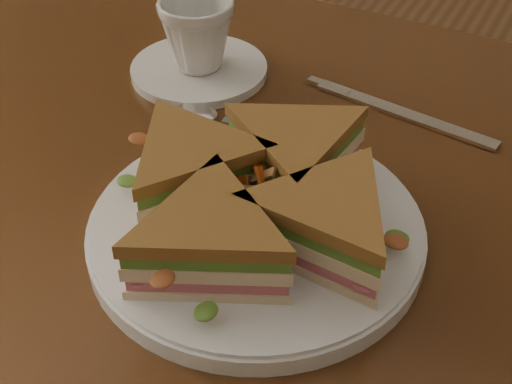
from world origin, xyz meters
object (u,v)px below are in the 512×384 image
at_px(saucer, 199,70).
at_px(coffee_cup, 197,34).
at_px(spoon, 217,118).
at_px(plate, 256,231).
at_px(sandwich_wedges, 256,197).
at_px(knife, 391,110).
at_px(table, 290,291).

bearing_deg(saucer, coffee_cup, 0.00).
bearing_deg(spoon, plate, -56.26).
height_order(plate, spoon, plate).
distance_m(spoon, coffee_cup, 0.11).
xyz_separation_m(sandwich_wedges, coffee_cup, (-0.18, 0.21, 0.00)).
bearing_deg(saucer, spoon, -48.73).
relative_size(plate, sandwich_wedges, 1.00).
xyz_separation_m(spoon, knife, (0.15, 0.10, -0.00)).
bearing_deg(plate, coffee_cup, 130.78).
bearing_deg(plate, table, 70.88).
relative_size(table, knife, 5.59).
xyz_separation_m(table, knife, (0.02, 0.19, 0.10)).
relative_size(knife, saucer, 1.41).
distance_m(sandwich_wedges, knife, 0.24).
bearing_deg(saucer, table, -40.48).
bearing_deg(knife, table, -88.50).
relative_size(table, sandwich_wedges, 4.33).
height_order(saucer, coffee_cup, coffee_cup).
xyz_separation_m(plate, coffee_cup, (-0.18, 0.21, 0.04)).
height_order(table, coffee_cup, coffee_cup).
bearing_deg(plate, knife, 81.12).
relative_size(plate, knife, 1.28).
distance_m(spoon, saucer, 0.10).
relative_size(saucer, coffee_cup, 1.85).
height_order(plate, knife, plate).
distance_m(plate, coffee_cup, 0.28).
distance_m(table, sandwich_wedges, 0.15).
xyz_separation_m(sandwich_wedges, spoon, (-0.11, 0.13, -0.04)).
distance_m(sandwich_wedges, spoon, 0.18).
bearing_deg(sandwich_wedges, spoon, 130.51).
height_order(plate, saucer, plate).
bearing_deg(knife, saucer, -165.26).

